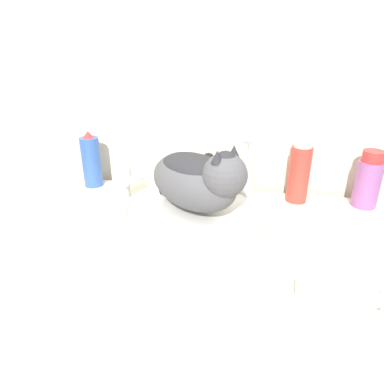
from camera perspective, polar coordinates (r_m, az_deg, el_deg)
wall_back at (r=1.15m, az=4.83°, el=15.81°), size 8.00×0.05×2.40m
vanity_counter at (r=1.22m, az=1.62°, el=-24.72°), size 1.05×0.56×0.90m
sink_basin at (r=0.93m, az=0.17°, el=-3.83°), size 0.40×0.40×0.05m
cat at (r=0.88m, az=0.97°, el=2.36°), size 0.31×0.31×0.19m
faucet at (r=1.04m, az=-11.22°, el=1.37°), size 0.12×0.07×0.13m
soap_pump_bottle at (r=1.10m, az=8.61°, el=3.09°), size 0.06×0.06×0.19m
shampoo_bottle_tall at (r=1.10m, az=17.48°, el=3.32°), size 0.06×0.06×0.20m
deodorant_stick at (r=1.11m, az=2.71°, el=3.04°), size 0.04×0.04×0.14m
spray_bottle_trigger at (r=1.22m, az=-16.43°, el=5.00°), size 0.06×0.06×0.19m
mouthwash_bottle at (r=1.15m, az=27.30°, el=1.74°), size 0.07×0.07×0.17m
cream_tube at (r=0.75m, az=23.76°, el=-15.32°), size 0.17×0.05×0.03m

